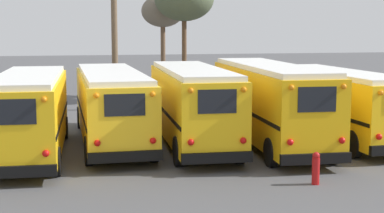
# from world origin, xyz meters

# --- Properties ---
(ground_plane) EXTENTS (160.00, 160.00, 0.00)m
(ground_plane) POSITION_xyz_m (0.00, 0.00, 0.00)
(ground_plane) COLOR #4C4C4F
(school_bus_0) EXTENTS (2.84, 9.52, 3.14)m
(school_bus_0) POSITION_xyz_m (-6.44, -1.16, 1.70)
(school_bus_0) COLOR yellow
(school_bus_0) RESTS_ON ground
(school_bus_1) EXTENTS (2.70, 10.67, 3.07)m
(school_bus_1) POSITION_xyz_m (-3.22, 0.71, 1.69)
(school_bus_1) COLOR yellow
(school_bus_1) RESTS_ON ground
(school_bus_2) EXTENTS (2.83, 9.77, 3.25)m
(school_bus_2) POSITION_xyz_m (-0.00, -0.60, 1.77)
(school_bus_2) COLOR yellow
(school_bus_2) RESTS_ON ground
(school_bus_3) EXTENTS (2.92, 10.76, 3.36)m
(school_bus_3) POSITION_xyz_m (3.22, -0.90, 1.82)
(school_bus_3) COLOR #EAAA0F
(school_bus_3) RESTS_ON ground
(school_bus_4) EXTENTS (2.64, 9.60, 3.03)m
(school_bus_4) POSITION_xyz_m (6.44, -0.74, 1.66)
(school_bus_4) COLOR yellow
(school_bus_4) RESTS_ON ground
(utility_pole) EXTENTS (1.80, 0.36, 8.57)m
(utility_pole) POSITION_xyz_m (-2.19, 10.83, 4.39)
(utility_pole) COLOR brown
(utility_pole) RESTS_ON ground
(bare_tree_0) EXTENTS (2.98, 2.98, 7.11)m
(bare_tree_0) POSITION_xyz_m (1.69, 16.86, 5.90)
(bare_tree_0) COLOR brown
(bare_tree_0) RESTS_ON ground
(fire_hydrant) EXTENTS (0.24, 0.24, 1.03)m
(fire_hydrant) POSITION_xyz_m (2.48, -7.33, 0.52)
(fire_hydrant) COLOR #B21414
(fire_hydrant) RESTS_ON ground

